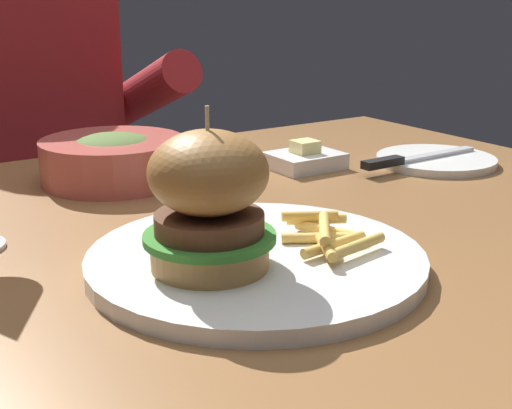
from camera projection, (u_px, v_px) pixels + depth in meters
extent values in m
cube|color=brown|center=(179.00, 260.00, 0.66)|extent=(1.16, 0.79, 0.04)
cylinder|color=brown|center=(352.00, 334.00, 1.31)|extent=(0.06, 0.06, 0.70)
cylinder|color=white|center=(256.00, 260.00, 0.59)|extent=(0.28, 0.28, 0.01)
cylinder|color=#B78447|center=(210.00, 254.00, 0.55)|extent=(0.09, 0.09, 0.02)
cylinder|color=#38842D|center=(210.00, 237.00, 0.55)|extent=(0.10, 0.10, 0.01)
cylinder|color=brown|center=(209.00, 223.00, 0.54)|extent=(0.08, 0.08, 0.02)
ellipsoid|color=#9C6A35|center=(208.00, 172.00, 0.53)|extent=(0.09, 0.09, 0.06)
cylinder|color=#CCB78C|center=(208.00, 140.00, 0.52)|extent=(0.00, 0.00, 0.05)
cylinder|color=#EABC5B|center=(315.00, 238.00, 0.61)|extent=(0.05, 0.04, 0.01)
cylinder|color=#EABC5B|center=(328.00, 231.00, 0.62)|extent=(0.03, 0.06, 0.01)
cylinder|color=#E0B251|center=(357.00, 246.00, 0.57)|extent=(0.06, 0.02, 0.01)
cylinder|color=gold|center=(326.00, 247.00, 0.57)|extent=(0.03, 0.05, 0.01)
cylinder|color=gold|center=(310.00, 216.00, 0.63)|extent=(0.05, 0.03, 0.01)
cylinder|color=#E0B251|center=(325.00, 228.00, 0.59)|extent=(0.05, 0.06, 0.01)
cylinder|color=#EABC5B|center=(316.00, 219.00, 0.63)|extent=(0.05, 0.03, 0.01)
cylinder|color=#E0B251|center=(334.00, 245.00, 0.58)|extent=(0.07, 0.02, 0.01)
cylinder|color=white|center=(436.00, 160.00, 0.93)|extent=(0.15, 0.15, 0.01)
cube|color=silver|center=(436.00, 155.00, 0.93)|extent=(0.13, 0.02, 0.00)
cube|color=black|center=(383.00, 163.00, 0.88)|extent=(0.06, 0.02, 0.01)
cube|color=white|center=(305.00, 160.00, 0.91)|extent=(0.09, 0.07, 0.02)
cube|color=#F4E58C|center=(305.00, 147.00, 0.90)|extent=(0.03, 0.03, 0.02)
cylinder|color=#B24C42|center=(113.00, 160.00, 0.84)|extent=(0.17, 0.17, 0.05)
ellipsoid|color=#4C662D|center=(112.00, 144.00, 0.84)|extent=(0.09, 0.09, 0.02)
cube|color=#282833|center=(30.00, 389.00, 1.35)|extent=(0.30, 0.22, 0.46)
cube|color=maroon|center=(3.00, 136.00, 1.21)|extent=(0.36, 0.20, 0.52)
cylinder|color=maroon|center=(141.00, 96.00, 1.24)|extent=(0.07, 0.34, 0.18)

